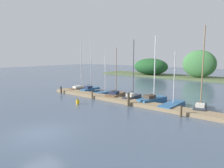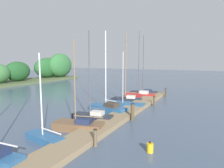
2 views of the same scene
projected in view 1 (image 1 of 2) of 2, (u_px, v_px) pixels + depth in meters
The scene contains 15 objects.
ground at pixel (41, 134), 14.09m from camera, with size 160.00×160.00×0.00m, color #425166.
dock_pier at pixel (135, 103), 22.63m from camera, with size 26.00×1.80×0.35m.
sailboat_0 at pixel (81, 88), 31.72m from camera, with size 1.30×4.38×7.64m.
sailboat_1 at pixel (91, 89), 30.32m from camera, with size 1.27×3.67×7.96m.
sailboat_2 at pixel (105, 92), 28.21m from camera, with size 1.31×3.04×5.24m.
sailboat_3 at pixel (116, 95), 26.11m from camera, with size 2.10×3.73×6.16m.
sailboat_4 at pixel (132, 96), 24.90m from camera, with size 1.41×3.52×7.08m.
sailboat_5 at pixel (153, 99), 23.22m from camera, with size 1.90×4.17×7.40m.
sailboat_6 at pixel (173, 105), 21.20m from camera, with size 1.35×4.23×5.63m.
sailboat_7 at pixel (200, 105), 20.15m from camera, with size 1.80×3.63×8.04m.
mooring_piling_0 at pixel (61, 90), 29.05m from camera, with size 0.25×0.25×0.94m.
mooring_piling_1 at pixel (92, 95), 25.27m from camera, with size 0.22×0.22×1.01m.
mooring_piling_2 at pixel (128, 100), 21.71m from camera, with size 0.31×0.31×1.38m.
mooring_piling_3 at pixel (181, 111), 17.93m from camera, with size 0.24×0.24×1.03m.
channel_buoy_0 at pixel (78, 102), 22.62m from camera, with size 0.35×0.35×0.61m.
Camera 1 is at (12.38, -7.20, 5.32)m, focal length 33.33 mm.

